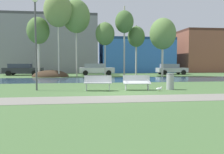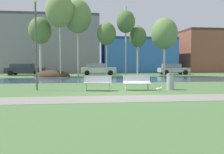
{
  "view_description": "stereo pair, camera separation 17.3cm",
  "coord_description": "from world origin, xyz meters",
  "px_view_note": "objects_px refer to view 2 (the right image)",
  "views": [
    {
      "loc": [
        -1.94,
        -12.18,
        1.61
      ],
      "look_at": [
        -0.29,
        1.07,
        0.77
      ],
      "focal_mm": 36.41,
      "sensor_mm": 36.0,
      "label": 1
    },
    {
      "loc": [
        -1.76,
        -12.2,
        1.61
      ],
      "look_at": [
        -0.29,
        1.07,
        0.77
      ],
      "focal_mm": 36.41,
      "sensor_mm": 36.0,
      "label": 2
    }
  ],
  "objects_px": {
    "trash_bin": "(170,81)",
    "parked_sedan_second_white": "(98,69)",
    "parked_hatch_third_silver": "(173,69)",
    "bench_right": "(137,82)",
    "seagull": "(159,89)",
    "bench_left": "(98,82)",
    "streetlamp": "(36,28)",
    "parked_van_nearest_dark": "(25,69)"
  },
  "relations": [
    {
      "from": "parked_hatch_third_silver",
      "to": "bench_right",
      "type": "bearing_deg",
      "value": -117.57
    },
    {
      "from": "parked_van_nearest_dark",
      "to": "bench_left",
      "type": "bearing_deg",
      "value": -63.47
    },
    {
      "from": "seagull",
      "to": "parked_sedan_second_white",
      "type": "relative_size",
      "value": 0.09
    },
    {
      "from": "seagull",
      "to": "parked_hatch_third_silver",
      "type": "distance_m",
      "value": 18.97
    },
    {
      "from": "trash_bin",
      "to": "seagull",
      "type": "relative_size",
      "value": 2.38
    },
    {
      "from": "bench_left",
      "to": "seagull",
      "type": "relative_size",
      "value": 4.05
    },
    {
      "from": "parked_hatch_third_silver",
      "to": "bench_left",
      "type": "bearing_deg",
      "value": -123.39
    },
    {
      "from": "bench_left",
      "to": "bench_right",
      "type": "distance_m",
      "value": 2.29
    },
    {
      "from": "bench_right",
      "to": "seagull",
      "type": "height_order",
      "value": "bench_right"
    },
    {
      "from": "seagull",
      "to": "streetlamp",
      "type": "height_order",
      "value": "streetlamp"
    },
    {
      "from": "streetlamp",
      "to": "parked_van_nearest_dark",
      "type": "bearing_deg",
      "value": 106.9
    },
    {
      "from": "streetlamp",
      "to": "parked_hatch_third_silver",
      "type": "height_order",
      "value": "streetlamp"
    },
    {
      "from": "bench_right",
      "to": "parked_sedan_second_white",
      "type": "xyz_separation_m",
      "value": [
        -1.49,
        16.82,
        0.32
      ]
    },
    {
      "from": "parked_sedan_second_white",
      "to": "parked_hatch_third_silver",
      "type": "xyz_separation_m",
      "value": [
        10.24,
        -0.07,
        -0.03
      ]
    },
    {
      "from": "streetlamp",
      "to": "bench_right",
      "type": "bearing_deg",
      "value": -5.33
    },
    {
      "from": "bench_left",
      "to": "parked_van_nearest_dark",
      "type": "height_order",
      "value": "parked_van_nearest_dark"
    },
    {
      "from": "parked_van_nearest_dark",
      "to": "seagull",
      "type": "bearing_deg",
      "value": -55.97
    },
    {
      "from": "bench_right",
      "to": "parked_sedan_second_white",
      "type": "height_order",
      "value": "parked_sedan_second_white"
    },
    {
      "from": "bench_left",
      "to": "bench_right",
      "type": "relative_size",
      "value": 1.0
    },
    {
      "from": "seagull",
      "to": "bench_right",
      "type": "bearing_deg",
      "value": 151.93
    },
    {
      "from": "seagull",
      "to": "streetlamp",
      "type": "xyz_separation_m",
      "value": [
        -6.99,
        1.16,
        3.45
      ]
    },
    {
      "from": "trash_bin",
      "to": "streetlamp",
      "type": "relative_size",
      "value": 0.18
    },
    {
      "from": "seagull",
      "to": "bench_left",
      "type": "bearing_deg",
      "value": 169.82
    },
    {
      "from": "parked_sedan_second_white",
      "to": "bench_left",
      "type": "bearing_deg",
      "value": -92.74
    },
    {
      "from": "bench_left",
      "to": "trash_bin",
      "type": "bearing_deg",
      "value": -0.46
    },
    {
      "from": "bench_right",
      "to": "trash_bin",
      "type": "relative_size",
      "value": 1.7
    },
    {
      "from": "trash_bin",
      "to": "parked_sedan_second_white",
      "type": "height_order",
      "value": "parked_sedan_second_white"
    },
    {
      "from": "trash_bin",
      "to": "seagull",
      "type": "height_order",
      "value": "trash_bin"
    },
    {
      "from": "streetlamp",
      "to": "parked_sedan_second_white",
      "type": "relative_size",
      "value": 1.18
    },
    {
      "from": "bench_left",
      "to": "parked_sedan_second_white",
      "type": "bearing_deg",
      "value": 87.26
    },
    {
      "from": "bench_left",
      "to": "streetlamp",
      "type": "xyz_separation_m",
      "value": [
        -3.53,
        0.54,
        3.11
      ]
    },
    {
      "from": "bench_left",
      "to": "parked_van_nearest_dark",
      "type": "distance_m",
      "value": 19.28
    },
    {
      "from": "bench_left",
      "to": "streetlamp",
      "type": "relative_size",
      "value": 0.31
    },
    {
      "from": "bench_right",
      "to": "parked_hatch_third_silver",
      "type": "bearing_deg",
      "value": 62.43
    },
    {
      "from": "bench_left",
      "to": "seagull",
      "type": "xyz_separation_m",
      "value": [
        3.46,
        -0.62,
        -0.34
      ]
    },
    {
      "from": "trash_bin",
      "to": "streetlamp",
      "type": "height_order",
      "value": "streetlamp"
    },
    {
      "from": "trash_bin",
      "to": "parked_van_nearest_dark",
      "type": "height_order",
      "value": "parked_van_nearest_dark"
    },
    {
      "from": "bench_right",
      "to": "parked_sedan_second_white",
      "type": "distance_m",
      "value": 16.89
    },
    {
      "from": "parked_sedan_second_white",
      "to": "parked_hatch_third_silver",
      "type": "height_order",
      "value": "parked_sedan_second_white"
    },
    {
      "from": "trash_bin",
      "to": "parked_sedan_second_white",
      "type": "bearing_deg",
      "value": 101.82
    },
    {
      "from": "bench_right",
      "to": "streetlamp",
      "type": "relative_size",
      "value": 0.31
    },
    {
      "from": "streetlamp",
      "to": "parked_hatch_third_silver",
      "type": "bearing_deg",
      "value": 48.04
    }
  ]
}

